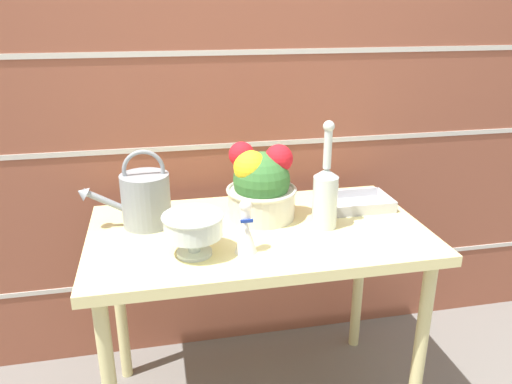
% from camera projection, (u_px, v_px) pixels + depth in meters
% --- Properties ---
extents(brick_wall, '(3.60, 0.08, 2.20)m').
position_uv_depth(brick_wall, '(234.00, 99.00, 1.98)').
color(brick_wall, brown).
rests_on(brick_wall, ground_plane).
extents(patio_table, '(1.12, 0.64, 0.74)m').
position_uv_depth(patio_table, '(258.00, 250.00, 1.71)').
color(patio_table, beige).
rests_on(patio_table, ground_plane).
extents(watering_can, '(0.31, 0.16, 0.27)m').
position_uv_depth(watering_can, '(145.00, 198.00, 1.68)').
color(watering_can, gray).
rests_on(watering_can, patio_table).
extents(crystal_pedestal_bowl, '(0.18, 0.18, 0.13)m').
position_uv_depth(crystal_pedestal_bowl, '(193.00, 227.00, 1.48)').
color(crystal_pedestal_bowl, silver).
rests_on(crystal_pedestal_bowl, patio_table).
extents(flower_planter, '(0.25, 0.25, 0.27)m').
position_uv_depth(flower_planter, '(261.00, 185.00, 1.73)').
color(flower_planter, beige).
rests_on(flower_planter, patio_table).
extents(glass_decanter, '(0.08, 0.08, 0.37)m').
position_uv_depth(glass_decanter, '(325.00, 193.00, 1.65)').
color(glass_decanter, silver).
rests_on(glass_decanter, patio_table).
extents(figurine_vase, '(0.07, 0.07, 0.17)m').
position_uv_depth(figurine_vase, '(246.00, 231.00, 1.50)').
color(figurine_vase, white).
rests_on(figurine_vase, patio_table).
extents(wire_tray, '(0.24, 0.17, 0.04)m').
position_uv_depth(wire_tray, '(358.00, 204.00, 1.86)').
color(wire_tray, '#B7B7BC').
rests_on(wire_tray, patio_table).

